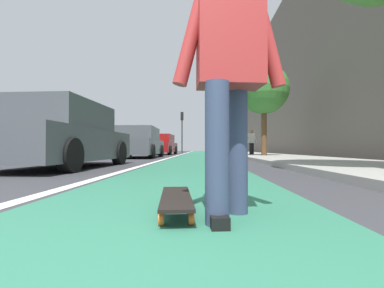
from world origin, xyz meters
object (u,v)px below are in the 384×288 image
(parked_car_mid, at_px, (139,143))
(parked_car_far, at_px, (161,145))
(street_tree_mid, at_px, (264,90))
(skateboard, at_px, (176,199))
(parked_car_near, at_px, (62,137))
(skater_person, at_px, (229,68))
(traffic_light, at_px, (182,125))
(pedestrian_distant, at_px, (251,141))

(parked_car_mid, relative_size, parked_car_far, 0.95)
(parked_car_mid, height_order, parked_car_far, parked_car_far)
(street_tree_mid, bearing_deg, skateboard, 163.73)
(parked_car_near, xyz_separation_m, parked_car_mid, (6.85, -0.16, -0.00))
(parked_car_far, height_order, street_tree_mid, street_tree_mid)
(skater_person, distance_m, traffic_light, 24.60)
(parked_car_far, bearing_deg, skateboard, -170.87)
(street_tree_mid, xyz_separation_m, pedestrian_distant, (2.08, 0.20, -2.39))
(street_tree_mid, height_order, pedestrian_distant, street_tree_mid)
(parked_car_far, bearing_deg, parked_car_near, 179.25)
(skateboard, distance_m, street_tree_mid, 11.66)
(skateboard, relative_size, traffic_light, 0.21)
(skateboard, xyz_separation_m, traffic_light, (24.29, 1.73, 2.73))
(skateboard, distance_m, skater_person, 0.92)
(parked_car_near, relative_size, street_tree_mid, 0.93)
(pedestrian_distant, bearing_deg, street_tree_mid, -174.62)
(skater_person, height_order, parked_car_near, skater_person)
(traffic_light, bearing_deg, street_tree_mid, -160.14)
(skater_person, relative_size, traffic_light, 0.40)
(parked_car_far, bearing_deg, pedestrian_distant, -129.69)
(parked_car_far, bearing_deg, traffic_light, -9.48)
(traffic_light, distance_m, street_tree_mid, 14.37)
(parked_car_near, height_order, street_tree_mid, street_tree_mid)
(pedestrian_distant, bearing_deg, traffic_light, 22.28)
(parked_car_mid, bearing_deg, street_tree_mid, -91.78)
(parked_car_mid, bearing_deg, skater_person, -163.92)
(skater_person, xyz_separation_m, street_tree_mid, (10.93, -2.80, 2.30))
(skater_person, xyz_separation_m, parked_car_far, (17.81, 3.19, -0.22))
(parked_car_near, distance_m, traffic_light, 20.33)
(skater_person, height_order, traffic_light, traffic_light)
(skateboard, height_order, parked_car_near, parked_car_near)
(skater_person, height_order, street_tree_mid, street_tree_mid)
(parked_car_mid, relative_size, traffic_light, 1.09)
(parked_car_far, relative_size, traffic_light, 1.14)
(traffic_light, relative_size, street_tree_mid, 0.92)
(parked_car_mid, distance_m, street_tree_mid, 6.52)
(skater_person, distance_m, parked_car_near, 5.43)
(parked_car_near, height_order, pedestrian_distant, pedestrian_distant)
(skateboard, height_order, pedestrian_distant, pedestrian_distant)
(pedestrian_distant, bearing_deg, skater_person, 168.68)
(parked_car_far, distance_m, street_tree_mid, 9.47)
(skateboard, distance_m, pedestrian_distant, 13.21)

